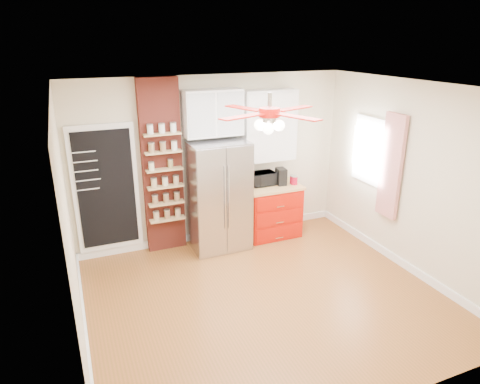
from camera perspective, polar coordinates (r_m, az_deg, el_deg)
name	(u,v)px	position (r m, az deg, el deg)	size (l,w,h in m)	color
floor	(265,297)	(5.82, 3.37, -13.78)	(4.50, 4.50, 0.00)	brown
ceiling	(270,88)	(4.87, 4.02, 13.69)	(4.50, 4.50, 0.00)	white
wall_back	(213,160)	(6.95, -3.63, 4.23)	(4.50, 0.02, 2.70)	beige
wall_front	(377,284)	(3.69, 17.74, -11.66)	(4.50, 0.02, 2.70)	beige
wall_left	(69,232)	(4.72, -21.79, -5.01)	(0.02, 4.00, 2.70)	beige
wall_right	(411,179)	(6.46, 21.89, 1.58)	(0.02, 4.00, 2.70)	beige
chalkboard	(106,189)	(6.66, -17.42, 0.37)	(0.95, 0.05, 1.95)	white
brick_pillar	(162,167)	(6.66, -10.33, 3.24)	(0.60, 0.16, 2.70)	maroon
fridge	(218,196)	(6.75, -2.91, -0.48)	(0.90, 0.70, 1.75)	#BCBCC1
upper_glass_cabinet	(213,113)	(6.60, -3.69, 10.51)	(0.90, 0.35, 0.70)	white
red_cabinet	(271,210)	(7.30, 4.20, -2.44)	(0.94, 0.64, 0.90)	#B91205
upper_shelf_unit	(269,126)	(7.04, 3.86, 8.83)	(0.90, 0.30, 1.15)	white
window	(370,151)	(7.03, 16.96, 5.28)	(0.04, 0.75, 1.05)	white
curtain	(391,166)	(6.63, 19.50, 3.23)	(0.06, 0.40, 1.55)	red
ceiling_fan	(269,113)	(4.91, 3.94, 10.49)	(1.40, 1.40, 0.44)	silver
toaster_oven	(262,179)	(7.12, 3.00, 1.79)	(0.40, 0.27, 0.22)	black
coffee_maker	(281,176)	(7.16, 5.49, 2.08)	(0.14, 0.21, 0.28)	black
canister_left	(294,180)	(7.22, 7.25, 1.54)	(0.11, 0.11, 0.14)	#B50A25
canister_right	(292,180)	(7.27, 7.01, 1.65)	(0.09, 0.09, 0.13)	red
pantry_jar_oats	(151,167)	(6.45, -11.73, 3.34)	(0.08, 0.08, 0.12)	beige
pantry_jar_beans	(170,164)	(6.53, -9.26, 3.75)	(0.08, 0.08, 0.12)	olive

